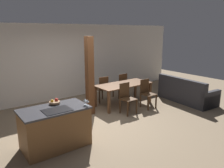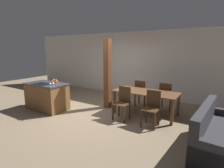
{
  "view_description": "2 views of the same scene",
  "coord_description": "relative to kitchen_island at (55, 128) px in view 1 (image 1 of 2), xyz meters",
  "views": [
    {
      "loc": [
        -3.09,
        -4.75,
        2.46
      ],
      "look_at": [
        0.6,
        0.2,
        0.95
      ],
      "focal_mm": 35.0,
      "sensor_mm": 36.0,
      "label": 1
    },
    {
      "loc": [
        3.35,
        -4.16,
        1.98
      ],
      "look_at": [
        0.6,
        0.2,
        0.95
      ],
      "focal_mm": 28.0,
      "sensor_mm": 36.0,
      "label": 2
    }
  ],
  "objects": [
    {
      "name": "dining_chair_far_right",
      "position": [
        3.4,
        1.96,
        0.05
      ],
      "size": [
        0.4,
        0.4,
        0.93
      ],
      "rotation": [
        0.0,
        0.0,
        3.14
      ],
      "color": "#472D19",
      "rests_on": "ground_plane"
    },
    {
      "name": "wall_back",
      "position": [
        1.49,
        3.23,
        0.91
      ],
      "size": [
        11.2,
        0.08,
        2.7
      ],
      "color": "silver",
      "rests_on": "ground_plane"
    },
    {
      "name": "dining_chair_far_left",
      "position": [
        2.54,
        1.96,
        0.05
      ],
      "size": [
        0.4,
        0.4,
        0.93
      ],
      "rotation": [
        0.0,
        0.0,
        3.14
      ],
      "color": "#472D19",
      "rests_on": "ground_plane"
    },
    {
      "name": "wine_glass_middle",
      "position": [
        0.62,
        -0.22,
        0.56
      ],
      "size": [
        0.08,
        0.08,
        0.14
      ],
      "color": "silver",
      "rests_on": "kitchen_island"
    },
    {
      "name": "dining_chair_near_left",
      "position": [
        2.54,
        0.61,
        0.05
      ],
      "size": [
        0.4,
        0.4,
        0.93
      ],
      "color": "#472D19",
      "rests_on": "ground_plane"
    },
    {
      "name": "couch",
      "position": [
        4.96,
        0.21,
        -0.15
      ],
      "size": [
        1.04,
        2.07,
        0.88
      ],
      "rotation": [
        0.0,
        0.0,
        1.49
      ],
      "color": "#2D2D33",
      "rests_on": "ground_plane"
    },
    {
      "name": "fruit_bowl",
      "position": [
        0.12,
        0.25,
        0.48
      ],
      "size": [
        0.24,
        0.24,
        0.12
      ],
      "color": "#99704C",
      "rests_on": "kitchen_island"
    },
    {
      "name": "ground_plane",
      "position": [
        1.49,
        0.56,
        -0.44
      ],
      "size": [
        16.0,
        16.0,
        0.0
      ],
      "primitive_type": "plane",
      "color": "#847056"
    },
    {
      "name": "wine_glass_near",
      "position": [
        0.62,
        -0.32,
        0.56
      ],
      "size": [
        0.08,
        0.08,
        0.14
      ],
      "color": "silver",
      "rests_on": "kitchen_island"
    },
    {
      "name": "dining_chair_near_right",
      "position": [
        3.4,
        0.61,
        0.05
      ],
      "size": [
        0.4,
        0.4,
        0.93
      ],
      "color": "#472D19",
      "rests_on": "ground_plane"
    },
    {
      "name": "kitchen_island",
      "position": [
        0.0,
        0.0,
        0.0
      ],
      "size": [
        1.4,
        0.8,
        0.89
      ],
      "color": "brown",
      "rests_on": "ground_plane"
    },
    {
      "name": "timber_post",
      "position": [
        1.62,
        1.23,
        0.71
      ],
      "size": [
        0.2,
        0.2,
        2.32
      ],
      "color": "brown",
      "rests_on": "ground_plane"
    },
    {
      "name": "dining_table",
      "position": [
        2.97,
        1.28,
        0.19
      ],
      "size": [
        1.91,
        0.89,
        0.73
      ],
      "color": "brown",
      "rests_on": "ground_plane"
    }
  ]
}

